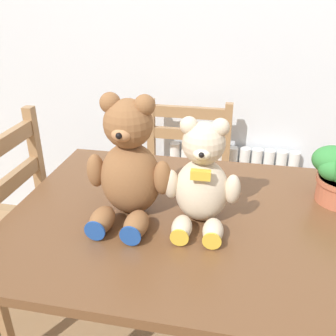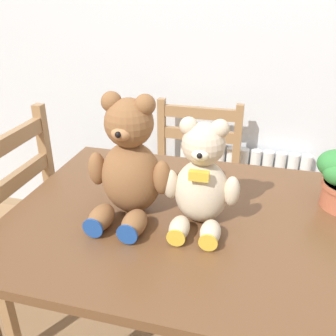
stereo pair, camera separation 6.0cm
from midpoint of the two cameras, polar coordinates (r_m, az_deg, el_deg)
The scene contains 7 objects.
wall_back at distance 2.05m, azimuth 12.82°, elevation 22.15°, with size 8.00×0.04×2.60m, color silver.
radiator at distance 2.29m, azimuth 11.57°, elevation -4.82°, with size 0.74×0.10×0.60m.
dining_table at distance 1.24m, azimuth 6.92°, elevation -11.93°, with size 1.23×0.85×0.77m.
wooden_chair_behind at distance 2.02m, azimuth 4.58°, elevation -2.55°, with size 0.46×0.42×0.88m.
wooden_chair_side at distance 1.77m, azimuth -23.25°, elevation -8.83°, with size 0.42×0.45×0.98m.
teddy_bear_left at distance 1.13m, azimuth -4.38°, elevation 0.41°, with size 0.27×0.26×0.38m.
teddy_bear_right at distance 1.09m, azimuth 6.68°, elevation -1.96°, with size 0.23×0.23×0.33m.
Camera 2 is at (0.14, -0.54, 1.42)m, focal length 40.00 mm.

